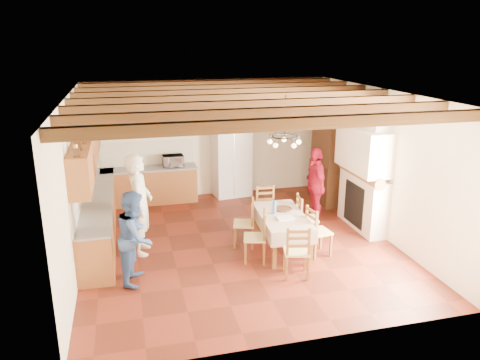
# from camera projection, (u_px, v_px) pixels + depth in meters

# --- Properties ---
(floor) EXTENTS (6.00, 6.50, 0.02)m
(floor) POSITION_uv_depth(u_px,v_px,m) (239.00, 244.00, 9.39)
(floor) COLOR #501D11
(floor) RESTS_ON ground
(ceiling) EXTENTS (6.00, 6.50, 0.02)m
(ceiling) POSITION_uv_depth(u_px,v_px,m) (239.00, 93.00, 8.50)
(ceiling) COLOR silver
(ceiling) RESTS_ON ground
(wall_back) EXTENTS (6.00, 0.02, 3.00)m
(wall_back) POSITION_uv_depth(u_px,v_px,m) (208.00, 138.00, 11.97)
(wall_back) COLOR #EBE4C3
(wall_back) RESTS_ON ground
(wall_front) EXTENTS (6.00, 0.02, 3.00)m
(wall_front) POSITION_uv_depth(u_px,v_px,m) (301.00, 242.00, 5.92)
(wall_front) COLOR #EBE4C3
(wall_front) RESTS_ON ground
(wall_left) EXTENTS (0.02, 6.50, 3.00)m
(wall_left) POSITION_uv_depth(u_px,v_px,m) (73.00, 184.00, 8.24)
(wall_left) COLOR #EBE4C3
(wall_left) RESTS_ON ground
(wall_right) EXTENTS (0.02, 6.50, 3.00)m
(wall_right) POSITION_uv_depth(u_px,v_px,m) (380.00, 163.00, 9.64)
(wall_right) COLOR #EBE4C3
(wall_right) RESTS_ON ground
(ceiling_beams) EXTENTS (6.00, 6.30, 0.16)m
(ceiling_beams) POSITION_uv_depth(u_px,v_px,m) (239.00, 98.00, 8.53)
(ceiling_beams) COLOR #38250F
(ceiling_beams) RESTS_ON ground
(lower_cabinets_left) EXTENTS (0.60, 4.30, 0.86)m
(lower_cabinets_left) POSITION_uv_depth(u_px,v_px,m) (99.00, 217.00, 9.60)
(lower_cabinets_left) COLOR brown
(lower_cabinets_left) RESTS_ON ground
(lower_cabinets_back) EXTENTS (2.30, 0.60, 0.86)m
(lower_cabinets_back) POSITION_uv_depth(u_px,v_px,m) (150.00, 186.00, 11.63)
(lower_cabinets_back) COLOR brown
(lower_cabinets_back) RESTS_ON ground
(countertop_left) EXTENTS (0.62, 4.30, 0.04)m
(countertop_left) POSITION_uv_depth(u_px,v_px,m) (97.00, 197.00, 9.47)
(countertop_left) COLOR slate
(countertop_left) RESTS_ON lower_cabinets_left
(countertop_back) EXTENTS (2.34, 0.62, 0.04)m
(countertop_back) POSITION_uv_depth(u_px,v_px,m) (149.00, 169.00, 11.50)
(countertop_back) COLOR slate
(countertop_back) RESTS_ON lower_cabinets_back
(backsplash_left) EXTENTS (0.03, 4.30, 0.60)m
(backsplash_left) POSITION_uv_depth(u_px,v_px,m) (81.00, 183.00, 9.31)
(backsplash_left) COLOR white
(backsplash_left) RESTS_ON ground
(backsplash_back) EXTENTS (2.30, 0.03, 0.60)m
(backsplash_back) POSITION_uv_depth(u_px,v_px,m) (147.00, 153.00, 11.67)
(backsplash_back) COLOR white
(backsplash_back) RESTS_ON ground
(upper_cabinets) EXTENTS (0.35, 4.20, 0.70)m
(upper_cabinets) POSITION_uv_depth(u_px,v_px,m) (86.00, 151.00, 9.16)
(upper_cabinets) COLOR brown
(upper_cabinets) RESTS_ON ground
(fireplace) EXTENTS (0.56, 1.60, 2.80)m
(fireplace) POSITION_uv_depth(u_px,v_px,m) (362.00, 166.00, 9.79)
(fireplace) COLOR #EFDCC6
(fireplace) RESTS_ON ground
(wall_picture) EXTENTS (0.34, 0.03, 0.42)m
(wall_picture) POSITION_uv_depth(u_px,v_px,m) (267.00, 122.00, 12.20)
(wall_picture) COLOR black
(wall_picture) RESTS_ON ground
(refrigerator) EXTENTS (1.00, 0.86, 1.84)m
(refrigerator) POSITION_uv_depth(u_px,v_px,m) (231.00, 160.00, 12.11)
(refrigerator) COLOR white
(refrigerator) RESTS_ON floor
(hutch) EXTENTS (0.54, 1.23, 2.21)m
(hutch) POSITION_uv_depth(u_px,v_px,m) (328.00, 159.00, 11.51)
(hutch) COLOR #3C1E13
(hutch) RESTS_ON floor
(dining_table) EXTENTS (0.94, 1.70, 0.72)m
(dining_table) POSITION_uv_depth(u_px,v_px,m) (282.00, 219.00, 8.97)
(dining_table) COLOR beige
(dining_table) RESTS_ON floor
(chandelier) EXTENTS (0.47, 0.47, 0.03)m
(chandelier) POSITION_uv_depth(u_px,v_px,m) (285.00, 136.00, 8.50)
(chandelier) COLOR black
(chandelier) RESTS_ON ground
(chair_left_near) EXTENTS (0.50, 0.51, 0.96)m
(chair_left_near) POSITION_uv_depth(u_px,v_px,m) (255.00, 236.00, 8.57)
(chair_left_near) COLOR brown
(chair_left_near) RESTS_ON floor
(chair_left_far) EXTENTS (0.50, 0.52, 0.96)m
(chair_left_far) POSITION_uv_depth(u_px,v_px,m) (244.00, 223.00, 9.20)
(chair_left_far) COLOR brown
(chair_left_far) RESTS_ON floor
(chair_right_near) EXTENTS (0.45, 0.47, 0.96)m
(chair_right_near) POSITION_uv_depth(u_px,v_px,m) (319.00, 231.00, 8.82)
(chair_right_near) COLOR brown
(chair_right_near) RESTS_ON floor
(chair_right_far) EXTENTS (0.45, 0.47, 0.96)m
(chair_right_far) POSITION_uv_depth(u_px,v_px,m) (307.00, 218.00, 9.45)
(chair_right_far) COLOR brown
(chair_right_far) RESTS_ON floor
(chair_end_near) EXTENTS (0.50, 0.48, 0.96)m
(chair_end_near) POSITION_uv_depth(u_px,v_px,m) (296.00, 250.00, 8.01)
(chair_end_near) COLOR brown
(chair_end_near) RESTS_ON floor
(chair_end_far) EXTENTS (0.44, 0.42, 0.96)m
(chair_end_far) POSITION_uv_depth(u_px,v_px,m) (267.00, 209.00, 9.93)
(chair_end_far) COLOR brown
(chair_end_far) RESTS_ON floor
(person_man) EXTENTS (0.55, 0.76, 1.95)m
(person_man) POSITION_uv_depth(u_px,v_px,m) (140.00, 204.00, 8.76)
(person_man) COLOR white
(person_man) RESTS_ON floor
(person_woman_blue) EXTENTS (0.78, 0.90, 1.59)m
(person_woman_blue) POSITION_uv_depth(u_px,v_px,m) (136.00, 237.00, 7.78)
(person_woman_blue) COLOR #365186
(person_woman_blue) RESTS_ON floor
(person_woman_red) EXTENTS (0.47, 1.01, 1.68)m
(person_woman_red) POSITION_uv_depth(u_px,v_px,m) (315.00, 185.00, 10.38)
(person_woman_red) COLOR #B2112C
(person_woman_red) RESTS_ON floor
(microwave) EXTENTS (0.52, 0.37, 0.28)m
(microwave) POSITION_uv_depth(u_px,v_px,m) (173.00, 161.00, 11.59)
(microwave) COLOR silver
(microwave) RESTS_ON countertop_back
(fridge_vase) EXTENTS (0.34, 0.34, 0.34)m
(fridge_vase) POSITION_uv_depth(u_px,v_px,m) (233.00, 118.00, 11.81)
(fridge_vase) COLOR #3C1E13
(fridge_vase) RESTS_ON refrigerator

